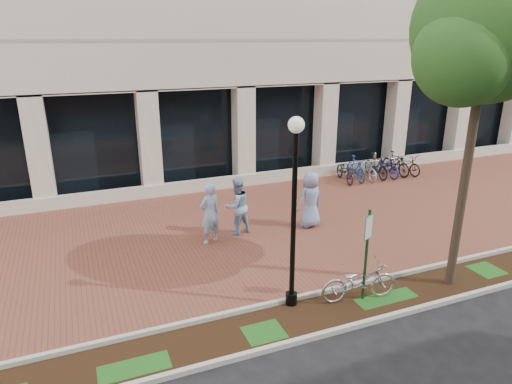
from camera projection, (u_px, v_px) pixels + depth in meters
name	position (u px, v px, depth m)	size (l,w,h in m)	color
ground	(240.00, 231.00, 15.18)	(120.00, 120.00, 0.00)	black
brick_plaza	(240.00, 231.00, 15.17)	(40.00, 9.00, 0.01)	brown
planting_strip	(319.00, 315.00, 10.57)	(40.00, 1.50, 0.01)	black
curb_plaza_side	(304.00, 296.00, 11.21)	(40.00, 0.12, 0.12)	#B2B1A8
curb_street_side	(336.00, 331.00, 9.90)	(40.00, 0.12, 0.12)	#B2B1A8
parking_sign	(368.00, 244.00, 10.71)	(0.34, 0.07, 2.36)	#163D1B
lamppost	(294.00, 205.00, 10.18)	(0.36, 0.36, 4.54)	black
street_tree	(487.00, 38.00, 10.03)	(3.97, 3.31, 7.96)	#483829
locked_bicycle	(359.00, 281.00, 11.03)	(0.67, 1.92, 1.01)	#B4B4B9
pedestrian_left	(210.00, 213.00, 14.01)	(0.71, 0.46, 1.94)	#99B6E5
pedestrian_mid	(237.00, 206.00, 14.69)	(0.92, 0.72, 1.90)	#8EADD3
pedestrian_right	(310.00, 200.00, 15.24)	(0.93, 0.61, 1.91)	#8091BF
bollard	(374.00, 163.00, 21.47)	(0.12, 0.12, 1.00)	#B0B0B4
bike_rack_cluster	(376.00, 167.00, 20.80)	(4.23, 1.95, 1.08)	black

